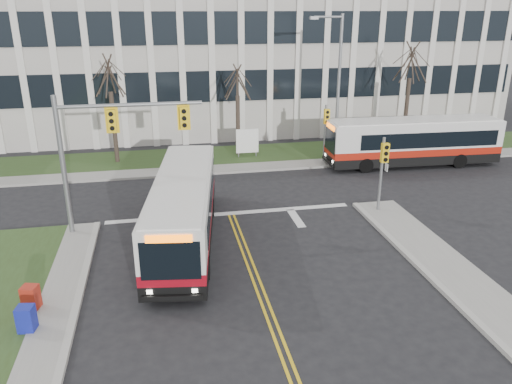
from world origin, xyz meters
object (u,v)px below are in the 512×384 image
object	(u,v)px
bus_cross	(413,143)
newspaper_box_blue	(27,320)
directory_sign	(247,141)
bus_main	(184,210)
newspaper_box_red	(31,299)
streetlight	(336,80)

from	to	relation	value
bus_cross	newspaper_box_blue	xyz separation A→B (m)	(-20.15, -14.13, -0.98)
directory_sign	bus_main	size ratio (longest dim) A/B	0.19
newspaper_box_red	directory_sign	bearing A→B (deg)	72.90
bus_main	bus_cross	world-z (taller)	bus_cross
bus_cross	newspaper_box_red	bearing A→B (deg)	-55.46
bus_main	bus_cross	distance (m)	17.13
bus_cross	streetlight	bearing A→B (deg)	-113.75
streetlight	newspaper_box_blue	distance (m)	23.07
bus_main	directory_sign	bearing A→B (deg)	75.74
streetlight	bus_cross	bearing A→B (deg)	-25.85
streetlight	bus_main	distance (m)	15.32
bus_main	newspaper_box_blue	world-z (taller)	bus_main
directory_sign	newspaper_box_blue	distance (m)	20.32
streetlight	bus_cross	distance (m)	6.28
bus_main	newspaper_box_red	xyz separation A→B (m)	(-5.34, -4.49, -0.94)
streetlight	bus_cross	world-z (taller)	streetlight
newspaper_box_red	streetlight	bearing A→B (deg)	58.61
bus_main	newspaper_box_red	bearing A→B (deg)	-131.98
directory_sign	newspaper_box_red	distance (m)	19.32
newspaper_box_blue	bus_cross	bearing A→B (deg)	43.93
bus_cross	newspaper_box_blue	size ratio (longest dim) A/B	11.50
streetlight	newspaper_box_blue	world-z (taller)	streetlight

